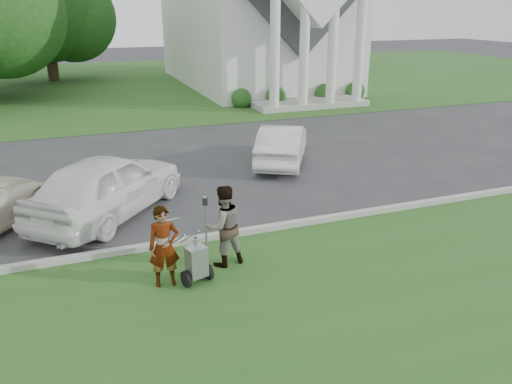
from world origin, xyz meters
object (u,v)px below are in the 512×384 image
car_b (107,185)px  person_left (164,247)px  parking_meter_near (206,218)px  car_d (282,144)px  striping_cart (196,262)px  tree_back (45,12)px  person_right (223,226)px

car_b → person_left: bearing=141.3°
parking_meter_near → car_d: 7.07m
striping_cart → car_d: bearing=39.4°
car_d → tree_back: bearing=-43.4°
striping_cart → person_left: person_left is taller
car_d → car_b: bearing=53.4°
striping_cart → car_d: 8.27m
tree_back → person_right: 31.09m
parking_meter_near → person_left: bearing=-137.7°
car_b → parking_meter_near: bearing=162.0°
striping_cart → person_left: size_ratio=0.74×
parking_meter_near → car_d: parking_meter_near is taller
parking_meter_near → car_b: bearing=120.7°
person_right → car_b: 4.10m
tree_back → person_left: bearing=-85.9°
person_left → car_d: bearing=55.4°
car_d → parking_meter_near: bearing=82.8°
tree_back → parking_meter_near: (3.28, -30.06, -3.88)m
person_left → person_right: size_ratio=0.93×
person_right → tree_back: bearing=-94.1°
striping_cart → person_right: person_right is taller
tree_back → person_left: (2.20, -31.05, -3.92)m
person_right → car_d: 7.42m
tree_back → car_d: (7.50, -24.40, -4.06)m
person_right → parking_meter_near: bearing=-79.8°
person_left → car_b: size_ratio=0.33×
person_left → car_d: size_ratio=0.40×
striping_cart → person_left: bearing=150.9°
striping_cart → person_right: (0.72, 0.54, 0.42)m
striping_cart → person_right: size_ratio=0.69×
car_b → car_d: 6.57m
person_right → car_b: (-2.00, 3.58, -0.04)m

